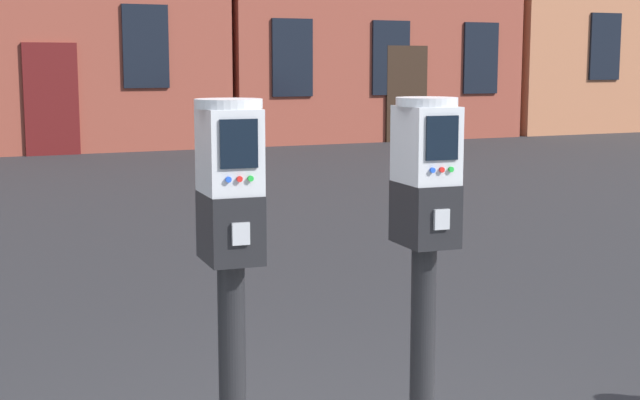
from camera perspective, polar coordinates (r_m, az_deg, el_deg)
parking_meter_near_kerb at (r=3.00m, az=-5.52°, el=-2.56°), size 0.23×0.26×1.47m
parking_meter_twin_adjacent at (r=3.29m, az=6.45°, el=-1.66°), size 0.23×0.26×1.47m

